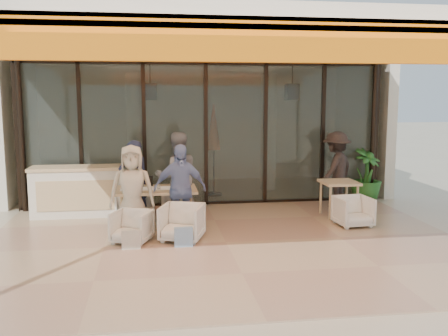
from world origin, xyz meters
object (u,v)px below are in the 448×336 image
at_px(chair_near_right, 182,221).
at_px(standing_woman, 336,170).
at_px(host_counter, 78,191).
at_px(diner_periwinkle, 180,189).
at_px(dining_table, 156,192).
at_px(chair_far_right, 176,201).
at_px(diner_grey, 177,177).
at_px(potted_palm, 366,176).
at_px(chair_far_left, 135,200).
at_px(diner_cream, 132,190).
at_px(side_chair, 353,210).
at_px(side_table, 339,186).
at_px(chair_near_left, 132,225).
at_px(diner_navy, 134,182).

xyz_separation_m(chair_near_right, standing_woman, (3.52, 2.09, 0.49)).
relative_size(host_counter, diner_periwinkle, 1.15).
height_order(dining_table, chair_far_right, dining_table).
relative_size(diner_grey, potted_palm, 1.40).
relative_size(chair_far_left, diner_cream, 0.42).
bearing_deg(potted_palm, side_chair, -119.73).
relative_size(side_table, side_chair, 1.16).
xyz_separation_m(diner_periwinkle, standing_woman, (3.52, 1.59, 0.04)).
distance_m(chair_near_right, diner_cream, 1.08).
relative_size(diner_periwinkle, side_table, 2.16).
height_order(diner_periwinkle, standing_woman, standing_woman).
relative_size(chair_near_left, side_table, 0.82).
xyz_separation_m(chair_far_left, diner_cream, (0.00, -1.40, 0.47)).
distance_m(side_table, standing_woman, 0.94).
bearing_deg(chair_far_left, dining_table, 127.94).
relative_size(chair_far_left, diner_periwinkle, 0.42).
height_order(dining_table, diner_cream, diner_cream).
height_order(chair_far_left, diner_periwinkle, diner_periwinkle).
bearing_deg(diner_cream, chair_near_left, -88.82).
distance_m(host_counter, standing_woman, 5.52).
height_order(diner_cream, potted_palm, diner_cream).
bearing_deg(chair_near_left, potted_palm, 46.07).
bearing_deg(chair_far_right, diner_periwinkle, 88.12).
bearing_deg(diner_periwinkle, diner_grey, 83.68).
bearing_deg(side_chair, chair_near_right, -176.84).
xyz_separation_m(chair_far_left, diner_navy, (0.00, -0.50, 0.47)).
bearing_deg(chair_far_right, dining_table, 63.70).
distance_m(diner_navy, diner_periwinkle, 1.23).
relative_size(chair_far_left, diner_navy, 0.41).
bearing_deg(dining_table, potted_palm, 17.30).
bearing_deg(diner_grey, side_chair, 154.98).
bearing_deg(side_chair, diner_cream, 174.55).
bearing_deg(chair_near_right, diner_periwinkle, 108.61).
bearing_deg(chair_far_right, standing_woman, -178.74).
xyz_separation_m(diner_periwinkle, side_chair, (3.26, -0.03, -0.49)).
distance_m(chair_far_right, diner_periwinkle, 1.49).
bearing_deg(diner_cream, dining_table, 49.16).
bearing_deg(chair_far_right, diner_cream, 57.16).
height_order(host_counter, side_table, host_counter).
xyz_separation_m(chair_far_right, diner_navy, (-0.84, -0.50, 0.51)).
xyz_separation_m(chair_far_left, standing_woman, (4.36, 0.19, 0.51)).
relative_size(host_counter, standing_woman, 1.10).
distance_m(dining_table, side_chair, 3.74).
bearing_deg(diner_cream, standing_woman, 21.23).
xyz_separation_m(diner_navy, standing_woman, (4.36, 0.69, 0.03)).
relative_size(diner_navy, diner_grey, 0.92).
height_order(diner_navy, standing_woman, standing_woman).
xyz_separation_m(host_counter, dining_table, (1.56, -1.07, 0.15)).
bearing_deg(standing_woman, diner_navy, -32.49).
xyz_separation_m(side_chair, standing_woman, (0.27, 1.63, 0.52)).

